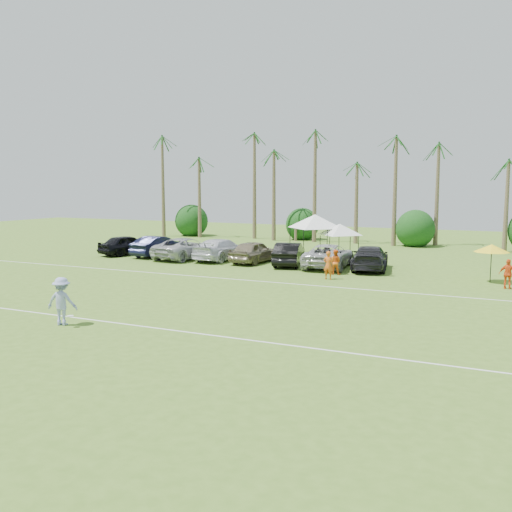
% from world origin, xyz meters
% --- Properties ---
extents(ground, '(120.00, 120.00, 0.00)m').
position_xyz_m(ground, '(0.00, 0.00, 0.00)').
color(ground, '#496F21').
rests_on(ground, ground).
extents(field_lines, '(80.00, 12.10, 0.01)m').
position_xyz_m(field_lines, '(0.00, 8.00, 0.01)').
color(field_lines, white).
rests_on(field_lines, ground).
extents(palm_tree_0, '(2.40, 2.40, 8.90)m').
position_xyz_m(palm_tree_0, '(-22.00, 38.00, 7.48)').
color(palm_tree_0, brown).
rests_on(palm_tree_0, ground).
extents(palm_tree_1, '(2.40, 2.40, 9.90)m').
position_xyz_m(palm_tree_1, '(-17.00, 38.00, 8.35)').
color(palm_tree_1, brown).
rests_on(palm_tree_1, ground).
extents(palm_tree_2, '(2.40, 2.40, 10.90)m').
position_xyz_m(palm_tree_2, '(-12.00, 38.00, 9.21)').
color(palm_tree_2, brown).
rests_on(palm_tree_2, ground).
extents(palm_tree_3, '(2.40, 2.40, 11.90)m').
position_xyz_m(palm_tree_3, '(-8.00, 38.00, 10.06)').
color(palm_tree_3, brown).
rests_on(palm_tree_3, ground).
extents(palm_tree_4, '(2.40, 2.40, 8.90)m').
position_xyz_m(palm_tree_4, '(-4.00, 38.00, 7.48)').
color(palm_tree_4, brown).
rests_on(palm_tree_4, ground).
extents(palm_tree_5, '(2.40, 2.40, 9.90)m').
position_xyz_m(palm_tree_5, '(0.00, 38.00, 8.35)').
color(palm_tree_5, brown).
rests_on(palm_tree_5, ground).
extents(palm_tree_6, '(2.40, 2.40, 10.90)m').
position_xyz_m(palm_tree_6, '(4.00, 38.00, 9.21)').
color(palm_tree_6, brown).
rests_on(palm_tree_6, ground).
extents(palm_tree_7, '(2.40, 2.40, 11.90)m').
position_xyz_m(palm_tree_7, '(8.00, 38.00, 10.06)').
color(palm_tree_7, brown).
rests_on(palm_tree_7, ground).
extents(palm_tree_8, '(2.40, 2.40, 8.90)m').
position_xyz_m(palm_tree_8, '(13.00, 38.00, 7.48)').
color(palm_tree_8, brown).
rests_on(palm_tree_8, ground).
extents(bush_tree_0, '(4.00, 4.00, 4.00)m').
position_xyz_m(bush_tree_0, '(-19.00, 39.00, 1.80)').
color(bush_tree_0, brown).
rests_on(bush_tree_0, ground).
extents(bush_tree_1, '(4.00, 4.00, 4.00)m').
position_xyz_m(bush_tree_1, '(-6.00, 39.00, 1.80)').
color(bush_tree_1, brown).
rests_on(bush_tree_1, ground).
extents(bush_tree_2, '(4.00, 4.00, 4.00)m').
position_xyz_m(bush_tree_2, '(6.00, 39.00, 1.80)').
color(bush_tree_2, brown).
rests_on(bush_tree_2, ground).
extents(sideline_player_a, '(0.66, 0.46, 1.75)m').
position_xyz_m(sideline_player_a, '(4.57, 16.48, 0.87)').
color(sideline_player_a, orange).
rests_on(sideline_player_a, ground).
extents(sideline_player_b, '(0.85, 0.70, 1.61)m').
position_xyz_m(sideline_player_b, '(4.36, 18.47, 0.81)').
color(sideline_player_b, orange).
rests_on(sideline_player_b, ground).
extents(sideline_player_c, '(1.00, 0.47, 1.67)m').
position_xyz_m(sideline_player_c, '(14.61, 17.63, 0.83)').
color(sideline_player_c, '#F4561B').
rests_on(sideline_player_c, ground).
extents(canopy_tent_left, '(4.82, 4.82, 3.91)m').
position_xyz_m(canopy_tent_left, '(-0.28, 27.71, 3.35)').
color(canopy_tent_left, black).
rests_on(canopy_tent_left, ground).
extents(canopy_tent_right, '(3.81, 3.81, 3.09)m').
position_xyz_m(canopy_tent_right, '(1.89, 27.51, 2.64)').
color(canopy_tent_right, black).
rests_on(canopy_tent_right, ground).
extents(market_umbrella, '(2.04, 2.04, 2.28)m').
position_xyz_m(market_umbrella, '(13.61, 19.47, 2.04)').
color(market_umbrella, black).
rests_on(market_umbrella, ground).
extents(frisbee_player, '(1.43, 1.04, 1.99)m').
position_xyz_m(frisbee_player, '(-1.74, 0.82, 0.99)').
color(frisbee_player, '#949ED3').
rests_on(frisbee_player, ground).
extents(parked_car_0, '(3.34, 5.21, 1.65)m').
position_xyz_m(parked_car_0, '(-14.32, 21.17, 0.83)').
color(parked_car_0, black).
rests_on(parked_car_0, ground).
extents(parked_car_1, '(2.24, 5.16, 1.65)m').
position_xyz_m(parked_car_1, '(-11.43, 21.44, 0.83)').
color(parked_car_1, black).
rests_on(parked_car_1, ground).
extents(parked_car_2, '(3.31, 6.18, 1.65)m').
position_xyz_m(parked_car_2, '(-8.54, 21.01, 0.83)').
color(parked_car_2, '#AEAFB0').
rests_on(parked_car_2, ground).
extents(parked_car_3, '(2.74, 5.85, 1.65)m').
position_xyz_m(parked_car_3, '(-5.66, 21.54, 0.83)').
color(parked_car_3, silver).
rests_on(parked_car_3, ground).
extents(parked_car_4, '(2.35, 4.99, 1.65)m').
position_xyz_m(parked_car_4, '(-2.77, 21.30, 0.83)').
color(parked_car_4, '#82755B').
rests_on(parked_car_4, ground).
extents(parked_car_5, '(2.93, 5.29, 1.65)m').
position_xyz_m(parked_car_5, '(0.12, 21.09, 0.83)').
color(parked_car_5, black).
rests_on(parked_car_5, ground).
extents(parked_car_6, '(3.31, 6.18, 1.65)m').
position_xyz_m(parked_car_6, '(3.00, 21.28, 0.83)').
color(parked_car_6, '#B0B0B0').
rests_on(parked_car_6, ground).
extents(parked_car_7, '(3.33, 6.02, 1.65)m').
position_xyz_m(parked_car_7, '(5.89, 21.45, 0.83)').
color(parked_car_7, black).
rests_on(parked_car_7, ground).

